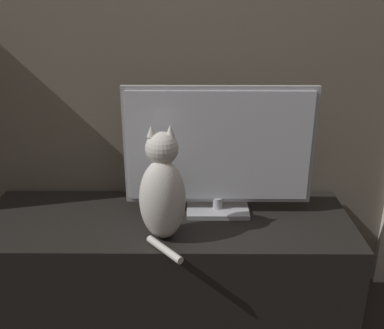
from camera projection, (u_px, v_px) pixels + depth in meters
The scene contains 4 objects.
wall_back at pixel (166, 24), 1.94m from camera, with size 4.80×0.05×2.60m.
tv_stand at pixel (167, 269), 2.03m from camera, with size 1.60×0.55×0.52m.
tv at pixel (219, 151), 1.89m from camera, with size 0.80×0.16×0.56m.
cat at pixel (162, 191), 1.73m from camera, with size 0.19×0.30×0.46m.
Camera 1 is at (0.12, -0.80, 1.45)m, focal length 42.00 mm.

